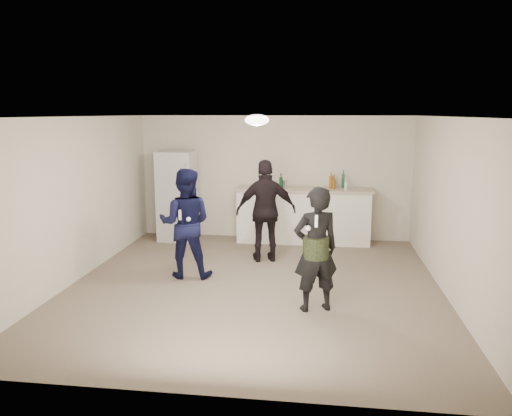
# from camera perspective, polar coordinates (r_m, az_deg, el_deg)

# --- Properties ---
(floor) EXTENTS (6.00, 6.00, 0.00)m
(floor) POSITION_cam_1_polar(r_m,az_deg,el_deg) (7.59, -0.20, -8.85)
(floor) COLOR #6B5B4C
(floor) RESTS_ON ground
(ceiling) EXTENTS (6.00, 6.00, 0.00)m
(ceiling) POSITION_cam_1_polar(r_m,az_deg,el_deg) (7.14, -0.21, 10.39)
(ceiling) COLOR silver
(ceiling) RESTS_ON wall_back
(wall_back) EXTENTS (6.00, 0.00, 6.00)m
(wall_back) POSITION_cam_1_polar(r_m,az_deg,el_deg) (10.21, 2.06, 3.49)
(wall_back) COLOR beige
(wall_back) RESTS_ON floor
(wall_front) EXTENTS (6.00, 0.00, 6.00)m
(wall_front) POSITION_cam_1_polar(r_m,az_deg,el_deg) (4.39, -5.51, -6.53)
(wall_front) COLOR beige
(wall_front) RESTS_ON floor
(wall_left) EXTENTS (0.00, 6.00, 6.00)m
(wall_left) POSITION_cam_1_polar(r_m,az_deg,el_deg) (8.10, -19.88, 0.91)
(wall_left) COLOR beige
(wall_left) RESTS_ON floor
(wall_right) EXTENTS (0.00, 6.00, 6.00)m
(wall_right) POSITION_cam_1_polar(r_m,az_deg,el_deg) (7.42, 21.35, -0.05)
(wall_right) COLOR beige
(wall_right) RESTS_ON floor
(counter) EXTENTS (2.60, 0.56, 1.05)m
(counter) POSITION_cam_1_polar(r_m,az_deg,el_deg) (9.96, 5.42, -0.97)
(counter) COLOR white
(counter) RESTS_ON floor
(counter_top) EXTENTS (2.68, 0.64, 0.04)m
(counter_top) POSITION_cam_1_polar(r_m,az_deg,el_deg) (9.87, 5.47, 2.13)
(counter_top) COLOR #B8A58F
(counter_top) RESTS_ON counter
(fridge) EXTENTS (0.70, 0.70, 1.80)m
(fridge) POSITION_cam_1_polar(r_m,az_deg,el_deg) (10.23, -8.97, 1.40)
(fridge) COLOR silver
(fridge) RESTS_ON floor
(fridge_handle) EXTENTS (0.02, 0.02, 0.60)m
(fridge_handle) POSITION_cam_1_polar(r_m,az_deg,el_deg) (9.75, -8.07, 3.33)
(fridge_handle) COLOR #B6B7BB
(fridge_handle) RESTS_ON fridge
(ceiling_dome) EXTENTS (0.36, 0.36, 0.16)m
(ceiling_dome) POSITION_cam_1_polar(r_m,az_deg,el_deg) (7.44, 0.10, 10.03)
(ceiling_dome) COLOR white
(ceiling_dome) RESTS_ON ceiling
(shaker) EXTENTS (0.08, 0.08, 0.17)m
(shaker) POSITION_cam_1_polar(r_m,az_deg,el_deg) (9.78, 3.31, 2.71)
(shaker) COLOR silver
(shaker) RESTS_ON counter_top
(man) EXTENTS (0.89, 0.72, 1.72)m
(man) POSITION_cam_1_polar(r_m,az_deg,el_deg) (7.86, -8.08, -1.74)
(man) COLOR #101243
(man) RESTS_ON floor
(woman) EXTENTS (0.70, 0.59, 1.64)m
(woman) POSITION_cam_1_polar(r_m,az_deg,el_deg) (6.50, 6.85, -4.72)
(woman) COLOR black
(woman) RESTS_ON floor
(camo_shorts) EXTENTS (0.34, 0.34, 0.28)m
(camo_shorts) POSITION_cam_1_polar(r_m,az_deg,el_deg) (6.49, 6.86, -4.48)
(camo_shorts) COLOR #2A3A1A
(camo_shorts) RESTS_ON woman
(spectator) EXTENTS (1.11, 0.66, 1.77)m
(spectator) POSITION_cam_1_polar(r_m,az_deg,el_deg) (8.60, 1.17, -0.34)
(spectator) COLOR black
(spectator) RESTS_ON floor
(remote_man) EXTENTS (0.04, 0.04, 0.15)m
(remote_man) POSITION_cam_1_polar(r_m,az_deg,el_deg) (7.55, -8.68, -0.78)
(remote_man) COLOR silver
(remote_man) RESTS_ON man
(nunchuk_man) EXTENTS (0.07, 0.07, 0.07)m
(nunchuk_man) POSITION_cam_1_polar(r_m,az_deg,el_deg) (7.56, -7.73, -1.28)
(nunchuk_man) COLOR white
(nunchuk_man) RESTS_ON man
(remote_woman) EXTENTS (0.04, 0.04, 0.15)m
(remote_woman) POSITION_cam_1_polar(r_m,az_deg,el_deg) (6.15, 6.91, -1.50)
(remote_woman) COLOR white
(remote_woman) RESTS_ON woman
(nunchuk_woman) EXTENTS (0.07, 0.07, 0.07)m
(nunchuk_woman) POSITION_cam_1_polar(r_m,az_deg,el_deg) (6.20, 5.97, -2.32)
(nunchuk_woman) COLOR silver
(nunchuk_woman) RESTS_ON woman
(bottle_cluster) EXTENTS (1.32, 0.34, 0.28)m
(bottle_cluster) POSITION_cam_1_polar(r_m,az_deg,el_deg) (9.85, 7.93, 2.85)
(bottle_cluster) COLOR #9D5416
(bottle_cluster) RESTS_ON counter_top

